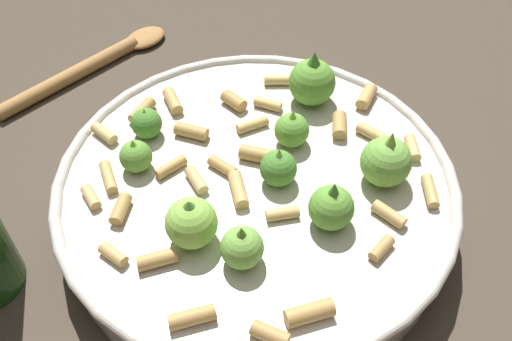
% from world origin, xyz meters
% --- Properties ---
extents(ground_plane, '(2.40, 2.40, 0.00)m').
position_xyz_m(ground_plane, '(0.00, 0.00, 0.00)').
color(ground_plane, '#42382D').
extents(cooking_pan, '(0.34, 0.34, 0.10)m').
position_xyz_m(cooking_pan, '(-0.00, -0.00, 0.03)').
color(cooking_pan, beige).
rests_on(cooking_pan, ground).
extents(wooden_spoon, '(0.15, 0.19, 0.02)m').
position_xyz_m(wooden_spoon, '(0.21, -0.19, 0.01)').
color(wooden_spoon, '#9E703D').
rests_on(wooden_spoon, ground).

